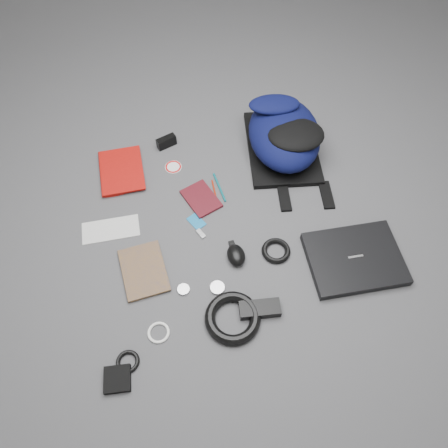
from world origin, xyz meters
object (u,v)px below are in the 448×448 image
object	(u,v)px
dvd_case	(201,199)
textbook_red	(100,175)
backpack	(284,134)
comic_book	(123,276)
laptop	(354,259)
mouse	(236,255)
power_brick	(260,309)
compact_camera	(166,142)
pouch	(117,379)

from	to	relation	value
dvd_case	textbook_red	bearing A→B (deg)	131.25
backpack	comic_book	bearing A→B (deg)	-139.08
laptop	backpack	bearing A→B (deg)	102.29
mouse	power_brick	bearing A→B (deg)	-83.67
laptop	compact_camera	size ratio (longest dim) A/B	3.96
mouse	pouch	distance (m)	0.60
comic_book	mouse	xyz separation A→B (m)	(0.43, -0.04, 0.02)
dvd_case	compact_camera	distance (m)	0.35
pouch	compact_camera	bearing A→B (deg)	68.44
laptop	mouse	xyz separation A→B (m)	(-0.43, 0.14, 0.01)
power_brick	dvd_case	bearing A→B (deg)	108.57
dvd_case	power_brick	size ratio (longest dim) A/B	1.12
power_brick	textbook_red	bearing A→B (deg)	131.37
textbook_red	mouse	bearing A→B (deg)	-46.99
pouch	dvd_case	bearing A→B (deg)	54.20
textbook_red	mouse	xyz separation A→B (m)	(0.45, -0.55, 0.01)
comic_book	compact_camera	xyz separation A→B (m)	(0.31, 0.60, 0.02)
comic_book	compact_camera	bearing A→B (deg)	62.40
compact_camera	pouch	xyz separation A→B (m)	(-0.38, -0.97, -0.01)
textbook_red	comic_book	bearing A→B (deg)	-84.38
mouse	backpack	bearing A→B (deg)	54.40
laptop	power_brick	bearing A→B (deg)	-161.40
power_brick	pouch	world-z (taller)	power_brick
comic_book	dvd_case	bearing A→B (deg)	34.25
backpack	comic_book	world-z (taller)	backpack
textbook_red	pouch	size ratio (longest dim) A/B	2.88
laptop	power_brick	size ratio (longest dim) A/B	2.40
backpack	comic_book	xyz separation A→B (m)	(-0.80, -0.43, -0.09)
textbook_red	power_brick	distance (m)	0.91
compact_camera	textbook_red	bearing A→B (deg)	-178.08
dvd_case	pouch	world-z (taller)	pouch
compact_camera	backpack	bearing A→B (deg)	-33.69
textbook_red	compact_camera	size ratio (longest dim) A/B	2.81
comic_book	laptop	bearing A→B (deg)	-12.91
backpack	laptop	xyz separation A→B (m)	(0.06, -0.62, -0.08)
comic_book	dvd_case	xyz separation A→B (m)	(0.38, 0.26, -0.00)
textbook_red	pouch	xyz separation A→B (m)	(-0.07, -0.88, -0.00)
dvd_case	laptop	bearing A→B (deg)	-59.15
laptop	pouch	world-z (taller)	laptop
dvd_case	compact_camera	bearing A→B (deg)	85.36
backpack	laptop	distance (m)	0.63
laptop	pouch	xyz separation A→B (m)	(-0.94, -0.18, -0.01)
laptop	power_brick	xyz separation A→B (m)	(-0.41, -0.09, 0.00)
compact_camera	mouse	xyz separation A→B (m)	(0.13, -0.65, -0.00)
textbook_red	pouch	bearing A→B (deg)	-90.09
compact_camera	power_brick	xyz separation A→B (m)	(0.14, -0.88, -0.01)
backpack	laptop	bearing A→B (deg)	-71.77
compact_camera	mouse	world-z (taller)	same
laptop	mouse	distance (m)	0.45
pouch	comic_book	bearing A→B (deg)	77.92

